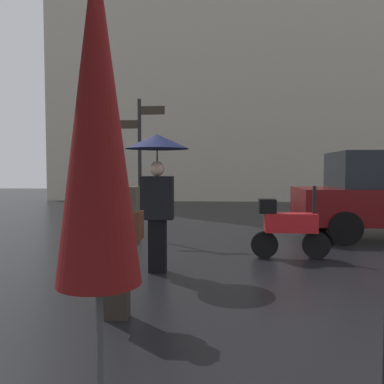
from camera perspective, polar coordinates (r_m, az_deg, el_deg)
name	(u,v)px	position (r m, az deg, el deg)	size (l,w,h in m)	color
folded_patio_umbrella_near	(97,132)	(1.90, -13.51, 8.50)	(0.49, 0.49, 2.55)	black
pedestrian_with_umbrella	(157,166)	(5.74, -5.05, 3.71)	(0.93, 0.93, 2.01)	black
pedestrian_with_bag	(118,233)	(4.02, -10.66, -5.80)	(0.48, 0.24, 1.53)	#2A241E
parked_scooter	(288,226)	(6.90, 13.67, -4.80)	(1.33, 0.32, 1.23)	black
street_signpost	(140,154)	(8.79, -7.54, 5.42)	(1.08, 0.08, 3.06)	black
building_block	(234,30)	(21.54, 6.15, 22.26)	(18.85, 2.18, 17.17)	#B2A893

